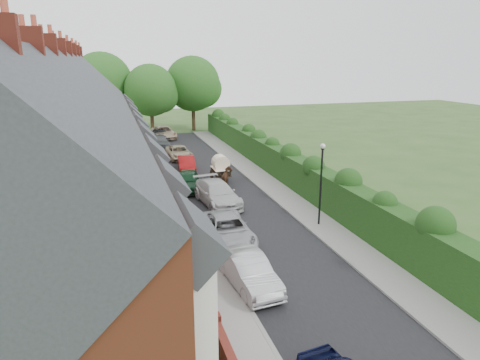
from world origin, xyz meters
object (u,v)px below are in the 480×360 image
Objects in this scene: car_silver_a at (248,271)px; car_beige at (179,152)px; car_silver_b at (227,230)px; car_black at (160,134)px; car_white at (217,193)px; car_grey at (160,141)px; car_green at (188,181)px; horse at (227,178)px; car_red at (187,164)px; horse_cart at (221,166)px; lamppost at (321,174)px.

car_silver_a reaches higher than car_beige.
car_black is at bearing 90.99° from car_silver_b.
car_white reaches higher than car_grey.
car_green is at bearing -97.72° from car_beige.
car_silver_a is 1.09× the size of car_black.
car_beige reaches higher than car_grey.
horse is at bearing -81.91° from car_beige.
car_green reaches higher than car_silver_a.
car_grey is (-0.96, 12.05, -0.04)m from car_red.
car_silver_a reaches higher than car_grey.
car_silver_a is 1.02× the size of car_grey.
car_beige is at bearing -97.58° from car_black.
car_grey is at bearing 101.58° from car_green.
car_silver_a is 0.83× the size of car_white.
car_silver_a is 17.31m from horse_cart.
car_silver_a is at bearing 92.20° from horse.
car_silver_b is 1.20× the size of car_grey.
car_black is (0.56, 22.26, -0.04)m from car_green.
car_white is at bearing -90.86° from car_beige.
car_grey is (0.00, 33.23, -0.10)m from car_silver_a.
car_silver_a is at bearing -103.25° from car_white.
horse is (2.55, -22.66, 0.10)m from car_black.
car_grey is (-1.07, 6.98, -0.02)m from car_beige.
car_green is 1.43× the size of horse_cart.
car_green is 22.27m from car_black.
car_green is 17.90m from car_grey.
lamppost is at bearing 7.86° from car_silver_b.
car_black is at bearing -69.62° from horse.
car_white is at bearing -106.83° from horse_cart.
car_red is at bearing 109.28° from lamppost.
car_silver_b is 10.42m from car_green.
car_silver_b is 28.31m from car_grey.
car_silver_a is 33.23m from car_grey.
car_silver_a reaches higher than car_red.
car_beige is at bearing 102.47° from horse_cart.
car_grey is 16.52m from horse_cart.
horse is at bearing -93.73° from car_black.
car_red is (-5.44, 15.56, -2.62)m from lamppost.
car_red reaches higher than car_beige.
car_black is at bearing 83.36° from car_silver_a.
car_beige is (-5.33, 20.63, -2.63)m from lamppost.
lamppost reaches higher than car_grey.
car_silver_b is 2.77× the size of horse.
car_grey is at bearing 100.86° from horse_cart.
car_silver_b is (0.37, 4.93, -0.00)m from car_silver_a.
car_red is at bearing 81.62° from car_silver_a.
horse reaches higher than car_white.
lamppost is 1.67× the size of horse_cart.
lamppost is 1.24× the size of car_black.
horse is at bearing -81.26° from car_grey.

